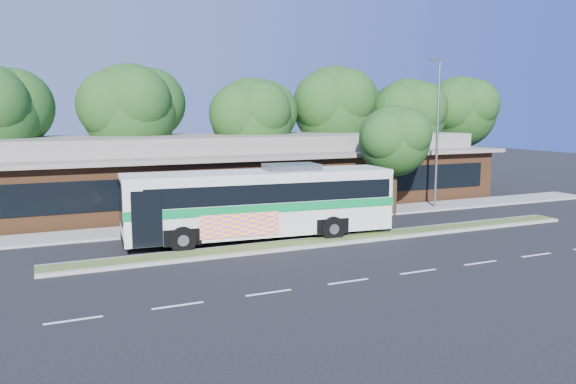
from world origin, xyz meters
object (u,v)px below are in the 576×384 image
transit_bus (261,198)px  sidewalk_tree (398,139)px  sedan (78,211)px  lamp_post (437,129)px

transit_bus → sidewalk_tree: 10.35m
sedan → lamp_post: bearing=-95.5°
lamp_post → sedan: size_ratio=1.93×
transit_bus → sidewalk_tree: bearing=21.9°
lamp_post → sidewalk_tree: lamp_post is taller
transit_bus → sedan: 10.65m
lamp_post → sidewalk_tree: bearing=-169.6°
transit_bus → lamp_post: bearing=20.2°
sedan → sidewalk_tree: bearing=-99.3°
lamp_post → transit_bus: size_ratio=0.72×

